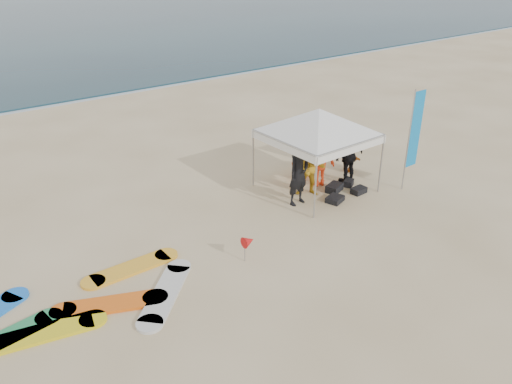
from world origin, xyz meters
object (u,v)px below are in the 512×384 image
object	(u,v)px
person_yellow	(311,168)
marker_pennant	(249,241)
person_orange_b	(303,153)
canopy_tent	(319,109)
person_black_b	(349,155)
feather_flag	(414,131)
person_seated	(349,157)
person_black_a	(299,173)
surfboard_spread	(72,310)
person_orange_a	(320,160)

from	to	relation	value
person_yellow	marker_pennant	bearing A→B (deg)	-117.92
person_yellow	marker_pennant	world-z (taller)	person_yellow
person_orange_b	canopy_tent	bearing A→B (deg)	62.41
person_black_b	marker_pennant	bearing A→B (deg)	20.90
feather_flag	person_seated	bearing A→B (deg)	103.17
person_orange_b	marker_pennant	xyz separation A→B (m)	(-4.24, -2.75, -0.32)
canopy_tent	feather_flag	distance (m)	2.93
person_black_b	person_orange_b	size ratio (longest dim) A/B	1.11
person_orange_b	person_black_b	bearing A→B (deg)	114.97
person_yellow	feather_flag	bearing A→B (deg)	8.92
feather_flag	marker_pennant	bearing A→B (deg)	-178.27
person_black_a	person_seated	distance (m)	3.05
person_seated	feather_flag	xyz separation A→B (m)	(0.47, -1.99, 1.34)
surfboard_spread	person_orange_b	bearing A→B (deg)	14.07
feather_flag	marker_pennant	size ratio (longest dim) A/B	4.85
person_seated	canopy_tent	size ratio (longest dim) A/B	0.25
marker_pennant	feather_flag	bearing A→B (deg)	1.73
person_black_b	person_orange_b	distance (m)	1.46
person_seated	person_orange_a	bearing A→B (deg)	105.47
person_orange_b	person_seated	bearing A→B (deg)	149.17
person_black_a	feather_flag	bearing A→B (deg)	-24.48
person_orange_b	surfboard_spread	distance (m)	8.49
person_orange_a	person_black_b	world-z (taller)	person_black_b
person_black_a	person_black_b	distance (m)	2.22
surfboard_spread	person_yellow	bearing A→B (deg)	7.23
person_black_a	surfboard_spread	xyz separation A→B (m)	(-6.83, -0.76, -0.91)
person_orange_b	person_seated	size ratio (longest dim) A/B	1.73
person_black_a	person_seated	xyz separation A→B (m)	(2.93, 0.72, -0.47)
person_black_a	person_orange_a	xyz separation A→B (m)	(1.37, 0.53, -0.12)
person_orange_a	feather_flag	size ratio (longest dim) A/B	0.53
person_black_a	marker_pennant	distance (m)	3.25
person_yellow	canopy_tent	bearing A→B (deg)	64.43
person_yellow	feather_flag	xyz separation A→B (m)	(2.72, -1.46, 0.96)
person_seated	canopy_tent	world-z (taller)	canopy_tent
feather_flag	person_black_a	bearing A→B (deg)	159.56
person_orange_a	person_seated	bearing A→B (deg)	-155.68
person_orange_a	marker_pennant	distance (m)	4.69
person_black_b	person_orange_b	bearing A→B (deg)	-50.66
person_orange_a	person_seated	size ratio (longest dim) A/B	1.75
person_black_b	person_seated	xyz separation A→B (m)	(0.71, 0.61, -0.43)
person_black_a	person_yellow	bearing A→B (deg)	12.22
person_orange_a	person_black_a	bearing A→B (deg)	38.75
person_yellow	person_black_b	distance (m)	1.55
person_yellow	person_orange_b	bearing A→B (deg)	94.73
person_orange_b	marker_pennant	bearing A→B (deg)	22.38
person_orange_b	feather_flag	bearing A→B (deg)	117.69
marker_pennant	person_orange_a	bearing A→B (deg)	25.13
person_black_a	person_yellow	xyz separation A→B (m)	(0.67, 0.20, -0.09)
marker_pennant	person_black_b	bearing A→B (deg)	17.12
person_seated	surfboard_spread	xyz separation A→B (m)	(-9.76, -1.48, -0.44)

